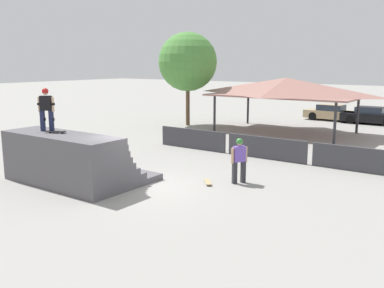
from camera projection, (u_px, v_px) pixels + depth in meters
ground_plane at (139, 188)px, 15.66m from camera, size 160.00×160.00×0.00m
quarter_pipe_ramp at (70, 161)px, 16.20m from camera, size 5.15×3.57×1.93m
skater_on_deck at (46, 106)px, 16.29m from camera, size 0.68×0.49×1.64m
skateboard_on_deck at (56, 132)px, 15.93m from camera, size 0.81×0.49×0.09m
bystander_walking at (239, 157)px, 16.11m from camera, size 0.46×0.63×1.74m
skateboard_on_ground at (208, 182)px, 16.19m from camera, size 0.70×0.77×0.09m
barrier_fence at (266, 148)px, 20.30m from camera, size 12.63×0.12×1.05m
pavilion_shelter at (286, 87)px, 27.61m from camera, size 9.37×5.49×3.57m
tree_beside_pavilion at (188, 62)px, 30.53m from camera, size 4.19×4.19×6.67m
parked_car_tan at (332, 113)px, 33.83m from camera, size 4.27×1.81×1.27m
parked_car_black at (371, 116)px, 31.92m from camera, size 4.23×1.82×1.27m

